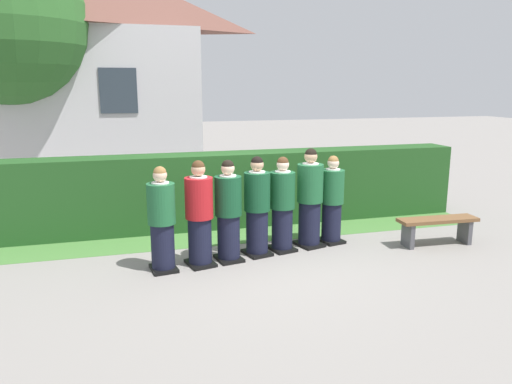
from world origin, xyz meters
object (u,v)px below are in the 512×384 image
at_px(student_front_row_0, 162,222).
at_px(wooden_bench, 437,225).
at_px(student_front_row_2, 228,213).
at_px(student_front_row_3, 257,209).
at_px(student_front_row_4, 282,207).
at_px(student_in_red_blazer, 199,216).
at_px(student_front_row_6, 332,202).
at_px(student_front_row_5, 310,200).

height_order(student_front_row_0, wooden_bench, student_front_row_0).
distance_m(student_front_row_2, student_front_row_3, 0.52).
relative_size(student_front_row_0, student_front_row_4, 1.00).
relative_size(student_front_row_0, student_in_red_blazer, 0.97).
xyz_separation_m(student_front_row_0, student_front_row_4, (2.00, 0.39, 0.00)).
distance_m(student_front_row_0, student_front_row_6, 3.03).
bearing_deg(wooden_bench, student_front_row_2, 176.31).
distance_m(student_in_red_blazer, student_front_row_4, 1.47).
relative_size(student_front_row_0, student_front_row_2, 0.98).
distance_m(student_front_row_0, wooden_bench, 4.69).
height_order(student_front_row_0, student_front_row_5, student_front_row_5).
height_order(student_front_row_3, student_front_row_6, student_front_row_3).
height_order(student_front_row_4, student_front_row_5, student_front_row_5).
bearing_deg(student_front_row_5, student_front_row_2, -167.39).
bearing_deg(student_front_row_6, student_front_row_2, -168.10).
xyz_separation_m(student_in_red_blazer, student_front_row_3, (0.97, 0.23, -0.00)).
bearing_deg(student_front_row_4, student_front_row_2, -166.60).
distance_m(student_front_row_3, student_front_row_5, 1.01).
xyz_separation_m(student_front_row_0, student_in_red_blazer, (0.57, 0.07, 0.03)).
bearing_deg(wooden_bench, student_front_row_5, 165.16).
relative_size(student_front_row_0, wooden_bench, 1.11).
xyz_separation_m(student_in_red_blazer, student_front_row_2, (0.47, 0.09, -0.01)).
relative_size(student_front_row_5, wooden_bench, 1.19).
height_order(student_front_row_0, student_front_row_3, student_front_row_3).
relative_size(student_front_row_2, student_front_row_4, 1.01).
height_order(student_front_row_2, student_front_row_6, student_front_row_2).
bearing_deg(student_front_row_0, student_front_row_2, 8.82).
distance_m(student_in_red_blazer, student_front_row_3, 1.00).
bearing_deg(student_front_row_6, student_front_row_4, -169.61).
height_order(student_front_row_2, wooden_bench, student_front_row_2).
distance_m(student_in_red_blazer, student_front_row_2, 0.48).
bearing_deg(student_front_row_3, student_front_row_4, 11.05).
bearing_deg(student_front_row_3, student_in_red_blazer, -166.61).
xyz_separation_m(student_front_row_2, wooden_bench, (3.64, -0.23, -0.41)).
xyz_separation_m(student_front_row_0, wooden_bench, (4.67, -0.07, -0.40)).
bearing_deg(student_in_red_blazer, student_front_row_5, 12.24).
distance_m(student_front_row_0, student_front_row_5, 2.58).
relative_size(student_front_row_0, student_front_row_3, 0.97).
xyz_separation_m(student_front_row_3, student_front_row_5, (0.99, 0.19, 0.03)).
relative_size(student_in_red_blazer, wooden_bench, 1.15).
xyz_separation_m(student_front_row_4, student_front_row_5, (0.53, 0.10, 0.05)).
bearing_deg(student_front_row_2, student_front_row_0, -171.18).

